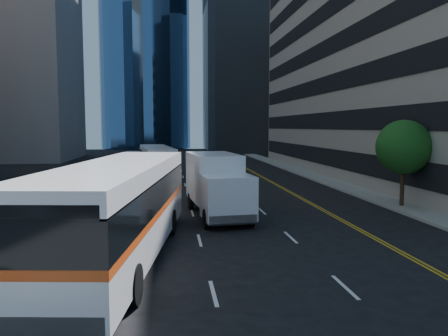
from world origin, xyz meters
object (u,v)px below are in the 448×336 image
Objects in this scene: bus_front at (120,207)px; box_truck at (217,184)px; bus_rear at (157,161)px; street_tree at (404,147)px.

bus_front is 1.94× the size of box_truck.
bus_front is 1.20× the size of bus_rear.
bus_front is (-15.54, -8.31, -1.71)m from street_tree.
bus_front is at bearing -151.85° from street_tree.
street_tree is 17.71m from bus_front.
street_tree reaches higher than box_truck.
bus_front reaches higher than box_truck.
box_truck is at bearing -174.40° from street_tree.
box_truck is at bearing -85.74° from bus_rear.
street_tree is 0.71× the size of box_truck.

